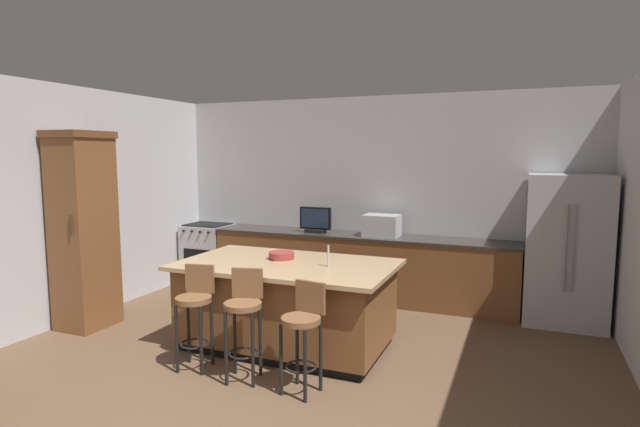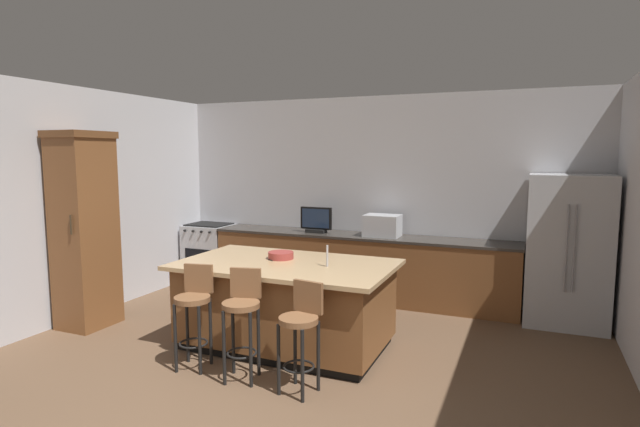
# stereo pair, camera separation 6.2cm
# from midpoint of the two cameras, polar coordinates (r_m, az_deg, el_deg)

# --- Properties ---
(wall_back) EXTENTS (6.61, 0.12, 2.87)m
(wall_back) POSITION_cam_midpoint_polar(r_m,az_deg,el_deg) (7.35, 6.49, 1.94)
(wall_back) COLOR #BCBCC1
(wall_back) RESTS_ON ground_plane
(wall_left) EXTENTS (0.12, 4.66, 2.87)m
(wall_left) POSITION_cam_midpoint_polar(r_m,az_deg,el_deg) (7.15, -23.56, 1.28)
(wall_left) COLOR #BCBCC1
(wall_left) RESTS_ON ground_plane
(counter_back) EXTENTS (4.35, 0.62, 0.92)m
(counter_back) POSITION_cam_midpoint_polar(r_m,az_deg,el_deg) (7.17, 4.68, -6.04)
(counter_back) COLOR brown
(counter_back) RESTS_ON ground_plane
(kitchen_island) EXTENTS (2.26, 1.34, 0.91)m
(kitchen_island) POSITION_cam_midpoint_polar(r_m,az_deg,el_deg) (5.44, -3.54, -10.19)
(kitchen_island) COLOR black
(kitchen_island) RESTS_ON ground_plane
(refrigerator) EXTENTS (0.92, 0.77, 1.81)m
(refrigerator) POSITION_cam_midpoint_polar(r_m,az_deg,el_deg) (6.70, 26.58, -3.77)
(refrigerator) COLOR #B7BABF
(refrigerator) RESTS_ON ground_plane
(range_oven) EXTENTS (0.70, 0.63, 0.94)m
(range_oven) POSITION_cam_midpoint_polar(r_m,az_deg,el_deg) (8.29, -12.23, -4.37)
(range_oven) COLOR #B7BABF
(range_oven) RESTS_ON ground_plane
(cabinet_tower) EXTENTS (0.55, 0.65, 2.31)m
(cabinet_tower) POSITION_cam_midpoint_polar(r_m,az_deg,el_deg) (6.50, -24.97, -1.37)
(cabinet_tower) COLOR brown
(cabinet_tower) RESTS_ON ground_plane
(microwave) EXTENTS (0.48, 0.36, 0.30)m
(microwave) POSITION_cam_midpoint_polar(r_m,az_deg,el_deg) (6.97, 7.36, -1.37)
(microwave) COLOR #B7BABF
(microwave) RESTS_ON counter_back
(tv_monitor) EXTENTS (0.47, 0.16, 0.37)m
(tv_monitor) POSITION_cam_midpoint_polar(r_m,az_deg,el_deg) (7.23, -0.20, -0.85)
(tv_monitor) COLOR black
(tv_monitor) RESTS_ON counter_back
(sink_faucet_back) EXTENTS (0.02, 0.02, 0.24)m
(sink_faucet_back) POSITION_cam_midpoint_polar(r_m,az_deg,el_deg) (7.11, 6.18, -1.42)
(sink_faucet_back) COLOR #B2B2B7
(sink_faucet_back) RESTS_ON counter_back
(sink_faucet_island) EXTENTS (0.02, 0.02, 0.22)m
(sink_faucet_island) POSITION_cam_midpoint_polar(r_m,az_deg,el_deg) (5.11, 1.18, -4.84)
(sink_faucet_island) COLOR #B2B2B7
(sink_faucet_island) RESTS_ON kitchen_island
(bar_stool_left) EXTENTS (0.34, 0.36, 0.99)m
(bar_stool_left) POSITION_cam_midpoint_polar(r_m,az_deg,el_deg) (5.01, -13.79, -10.29)
(bar_stool_left) COLOR brown
(bar_stool_left) RESTS_ON ground_plane
(bar_stool_center) EXTENTS (0.35, 0.37, 1.01)m
(bar_stool_center) POSITION_cam_midpoint_polar(r_m,az_deg,el_deg) (4.67, -8.46, -11.23)
(bar_stool_center) COLOR brown
(bar_stool_center) RESTS_ON ground_plane
(bar_stool_right) EXTENTS (0.34, 0.36, 0.95)m
(bar_stool_right) POSITION_cam_midpoint_polar(r_m,az_deg,el_deg) (4.40, -1.79, -12.86)
(bar_stool_right) COLOR brown
(bar_stool_right) RESTS_ON ground_plane
(fruit_bowl) EXTENTS (0.28, 0.28, 0.08)m
(fruit_bowl) POSITION_cam_midpoint_polar(r_m,az_deg,el_deg) (5.51, -4.16, -4.77)
(fruit_bowl) COLOR #993833
(fruit_bowl) RESTS_ON kitchen_island
(cell_phone) EXTENTS (0.12, 0.17, 0.01)m
(cell_phone) POSITION_cam_midpoint_polar(r_m,az_deg,el_deg) (5.48, -4.78, -5.21)
(cell_phone) COLOR black
(cell_phone) RESTS_ON kitchen_island
(tv_remote) EXTENTS (0.05, 0.17, 0.02)m
(tv_remote) POSITION_cam_midpoint_polar(r_m,az_deg,el_deg) (5.65, -4.93, -4.77)
(tv_remote) COLOR black
(tv_remote) RESTS_ON kitchen_island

